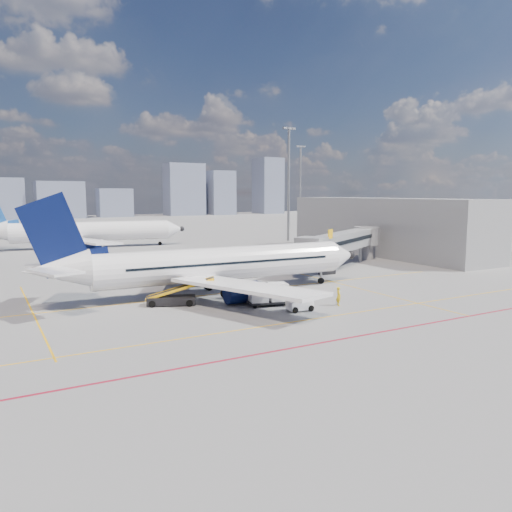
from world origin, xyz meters
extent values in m
plane|color=gray|center=(0.00, 0.00, 0.00)|extent=(420.00, 420.00, 0.00)
cube|color=#FFB60D|center=(0.00, 8.00, 0.01)|extent=(60.00, 0.18, 0.01)
cube|color=#FFB60D|center=(0.00, -6.00, 0.01)|extent=(80.00, 0.15, 0.01)
cube|color=#FFB60D|center=(14.00, 2.00, 0.01)|extent=(0.15, 28.00, 0.01)
cube|color=#FFB60D|center=(-20.00, 8.00, 0.01)|extent=(0.15, 30.00, 0.01)
cube|color=maroon|center=(0.00, -12.00, 0.01)|extent=(90.00, 0.25, 0.01)
cube|color=gray|center=(22.25, 16.15, 3.90)|extent=(20.84, 13.93, 2.60)
cube|color=black|center=(22.25, 16.15, 4.10)|extent=(20.52, 13.82, 0.55)
cube|color=gray|center=(12.70, 10.50, 3.90)|extent=(4.49, 4.56, 3.00)
cube|color=black|center=(17.00, 12.80, 0.35)|extent=(2.20, 1.00, 0.70)
cylinder|color=gray|center=(17.00, 12.80, 1.70)|extent=(0.56, 0.56, 2.70)
cylinder|color=gray|center=(29.00, 20.00, 1.95)|extent=(0.60, 0.60, 3.90)
cylinder|color=gray|center=(32.00, 22.00, 3.90)|extent=(4.00, 4.00, 3.00)
cylinder|color=gray|center=(32.00, 22.00, 1.95)|extent=(2.40, 2.40, 3.90)
cube|color=#FFB60D|center=(15.50, 10.30, 5.70)|extent=(1.26, 0.82, 1.20)
cube|color=gray|center=(40.00, 26.00, 5.00)|extent=(10.00, 42.00, 10.00)
cube|color=black|center=(35.20, 26.00, 5.00)|extent=(0.25, 40.00, 4.50)
cylinder|color=gray|center=(38.00, 55.00, 12.50)|extent=(0.56, 0.56, 25.00)
cube|color=gray|center=(38.00, 55.00, 25.20)|extent=(3.20, 0.40, 0.50)
cube|color=#ABAEB2|center=(36.80, 54.75, 25.20)|extent=(0.60, 0.15, 0.35)
cube|color=#ABAEB2|center=(38.00, 54.75, 25.20)|extent=(0.60, 0.15, 0.35)
cube|color=#ABAEB2|center=(39.20, 54.75, 25.20)|extent=(0.60, 0.15, 0.35)
cylinder|color=gray|center=(65.00, 90.00, 12.50)|extent=(0.56, 0.56, 25.00)
cube|color=gray|center=(65.00, 90.00, 25.20)|extent=(3.20, 0.40, 0.50)
cube|color=#ABAEB2|center=(63.80, 89.75, 25.20)|extent=(0.60, 0.15, 0.35)
cube|color=#ABAEB2|center=(65.00, 89.75, 25.20)|extent=(0.60, 0.15, 0.35)
cube|color=#ABAEB2|center=(66.20, 89.75, 25.20)|extent=(0.60, 0.15, 0.35)
cube|color=slate|center=(-12.48, 190.00, 8.54)|extent=(12.76, 8.37, 17.09)
cube|color=slate|center=(7.57, 190.00, 7.89)|extent=(19.27, 15.35, 15.78)
cube|color=slate|center=(31.20, 190.00, 6.42)|extent=(15.02, 9.14, 12.84)
cube|color=slate|center=(64.95, 190.00, 12.50)|extent=(18.12, 11.32, 25.00)
cube|color=slate|center=(83.66, 190.00, 10.90)|extent=(12.36, 14.37, 21.79)
cube|color=slate|center=(112.30, 190.00, 14.55)|extent=(12.25, 13.78, 29.10)
cylinder|color=white|center=(-0.70, 7.88, 3.30)|extent=(28.29, 4.71, 3.66)
cone|color=white|center=(15.06, 7.29, 3.30)|extent=(3.52, 3.79, 3.66)
sphere|color=black|center=(16.38, 7.24, 3.30)|extent=(1.07, 1.07, 1.03)
cone|color=white|center=(-17.78, 8.52, 3.82)|extent=(6.14, 3.88, 3.66)
cube|color=black|center=(13.84, 7.33, 3.82)|extent=(1.46, 1.46, 0.42)
cube|color=white|center=(-1.79, 16.38, 2.29)|extent=(11.22, 16.07, 0.54)
cube|color=white|center=(-2.43, -0.52, 2.29)|extent=(10.31, 16.20, 0.54)
cylinder|color=#08113E|center=(-0.97, 13.34, 1.12)|extent=(3.46, 2.28, 2.16)
cylinder|color=#08113E|center=(-1.37, 2.45, 1.12)|extent=(3.46, 2.28, 2.16)
cylinder|color=#ABAEB2|center=(0.81, 13.27, 1.12)|extent=(0.41, 2.23, 2.22)
cylinder|color=#ABAEB2|center=(0.41, 2.39, 1.12)|extent=(0.41, 2.23, 2.22)
cube|color=#08113E|center=(-17.78, 8.52, 7.06)|extent=(6.44, 0.54, 8.01)
cube|color=#08113E|center=(-15.53, 8.43, 4.80)|extent=(5.30, 0.48, 2.02)
cube|color=white|center=(-18.05, 11.53, 4.15)|extent=(4.72, 5.95, 0.21)
cube|color=white|center=(-18.27, 5.53, 4.15)|extent=(4.44, 5.90, 0.21)
cylinder|color=gray|center=(11.97, 7.41, 0.90)|extent=(0.29, 0.29, 1.80)
cylinder|color=black|center=(11.97, 7.41, 0.38)|extent=(0.77, 0.31, 0.76)
cylinder|color=gray|center=(-1.55, 10.35, 0.80)|extent=(0.33, 0.33, 1.60)
cylinder|color=black|center=(-1.55, 10.35, 0.50)|extent=(1.02, 0.69, 1.00)
cylinder|color=gray|center=(-1.73, 5.47, 0.80)|extent=(0.33, 0.33, 1.60)
cylinder|color=black|center=(-1.73, 5.47, 0.50)|extent=(1.02, 0.69, 1.00)
cube|color=black|center=(-0.17, 9.67, 3.58)|extent=(23.09, 0.96, 0.24)
cube|color=black|center=(-0.30, 6.05, 3.58)|extent=(23.09, 0.96, 0.24)
cylinder|color=white|center=(-4.05, 62.12, 3.30)|extent=(30.28, 7.83, 3.90)
cone|color=white|center=(12.62, 59.90, 3.30)|extent=(4.09, 4.34, 3.90)
sphere|color=black|center=(14.01, 59.72, 3.30)|extent=(1.24, 1.24, 1.10)
cube|color=black|center=(11.33, 60.07, 3.85)|extent=(1.69, 1.69, 0.45)
cube|color=white|center=(-4.35, 71.25, 2.23)|extent=(13.09, 16.80, 0.58)
cube|color=white|center=(-6.72, 53.39, 2.23)|extent=(9.67, 17.32, 0.58)
cylinder|color=#08113E|center=(-3.78, 67.94, 0.98)|extent=(3.88, 2.76, 2.30)
cylinder|color=#08113E|center=(-5.31, 56.43, 0.98)|extent=(3.88, 2.76, 2.30)
cylinder|color=#ABAEB2|center=(-1.89, 67.69, 0.98)|extent=(0.66, 2.39, 2.36)
cylinder|color=#ABAEB2|center=(-3.42, 56.18, 0.98)|extent=(0.66, 2.39, 2.36)
cube|color=#164897|center=(-19.72, 64.20, 4.90)|extent=(5.64, 1.04, 2.15)
cylinder|color=black|center=(-4.70, 64.83, 0.50)|extent=(1.08, 0.78, 1.00)
cylinder|color=black|center=(-5.38, 59.67, 0.50)|extent=(1.08, 0.78, 1.00)
cylinder|color=black|center=(9.35, 60.34, 0.38)|extent=(0.79, 0.38, 0.76)
cube|color=white|center=(1.83, -2.96, 0.59)|extent=(2.42, 1.43, 0.85)
cube|color=white|center=(1.40, -2.94, 1.22)|extent=(1.14, 1.29, 0.64)
cube|color=black|center=(1.40, -2.94, 1.44)|extent=(1.03, 1.23, 0.37)
cylinder|color=black|center=(0.94, -3.49, 0.30)|extent=(0.61, 0.27, 0.60)
cylinder|color=black|center=(1.02, -2.32, 0.30)|extent=(0.61, 0.27, 0.60)
cylinder|color=black|center=(2.64, -3.61, 0.30)|extent=(0.61, 0.27, 0.60)
cylinder|color=black|center=(2.72, -2.44, 0.30)|extent=(0.61, 0.27, 0.60)
cube|color=black|center=(0.41, 0.45, 0.35)|extent=(4.28, 2.65, 0.20)
cube|color=white|center=(-0.55, 0.68, 1.33)|extent=(2.05, 2.01, 1.71)
cube|color=white|center=(1.38, 0.22, 1.33)|extent=(2.05, 2.01, 1.71)
cylinder|color=black|center=(-1.27, 0.06, 0.18)|extent=(0.38, 0.23, 0.35)
cylinder|color=black|center=(-0.91, 1.56, 0.18)|extent=(0.38, 0.23, 0.35)
cylinder|color=black|center=(1.74, -0.66, 0.18)|extent=(0.38, 0.23, 0.35)
cylinder|color=black|center=(2.10, 0.84, 0.18)|extent=(0.38, 0.23, 0.35)
cube|color=black|center=(-7.80, 5.20, 0.50)|extent=(4.96, 3.35, 0.78)
cube|color=black|center=(-6.97, 4.86, 1.67)|extent=(6.59, 3.61, 2.05)
cube|color=#FFB60D|center=(-6.74, 5.42, 1.67)|extent=(6.22, 2.67, 2.14)
cube|color=#FFB60D|center=(-7.21, 4.29, 1.67)|extent=(6.22, 2.67, 2.14)
cylinder|color=black|center=(-9.74, 5.17, 0.33)|extent=(0.72, 0.50, 0.67)
cylinder|color=black|center=(-9.14, 6.61, 0.33)|extent=(0.72, 0.50, 0.67)
cylinder|color=black|center=(-6.45, 3.79, 0.33)|extent=(0.72, 0.50, 0.67)
cylinder|color=black|center=(-5.85, 5.23, 0.33)|extent=(0.72, 0.50, 0.67)
imported|color=yellow|center=(6.41, -2.93, 0.93)|extent=(0.62, 0.78, 1.85)
camera|label=1|loc=(-23.91, -40.66, 10.96)|focal=35.00mm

